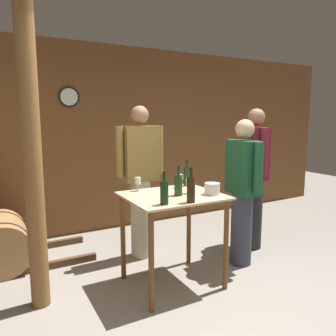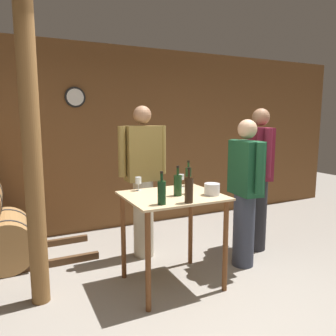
{
  "view_description": "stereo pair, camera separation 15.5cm",
  "coord_description": "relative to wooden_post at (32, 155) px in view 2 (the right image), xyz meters",
  "views": [
    {
      "loc": [
        -1.67,
        -2.1,
        1.66
      ],
      "look_at": [
        -0.14,
        0.71,
        1.17
      ],
      "focal_mm": 35.0,
      "sensor_mm": 36.0,
      "label": 1
    },
    {
      "loc": [
        -1.53,
        -2.17,
        1.66
      ],
      "look_at": [
        -0.14,
        0.71,
        1.17
      ],
      "focal_mm": 35.0,
      "sensor_mm": 36.0,
      "label": 2
    }
  ],
  "objects": [
    {
      "name": "ground_plane",
      "position": [
        1.37,
        -0.84,
        -1.35
      ],
      "size": [
        14.0,
        14.0,
        0.0
      ],
      "primitive_type": "plane",
      "color": "gray"
    },
    {
      "name": "back_wall",
      "position": [
        1.36,
        1.72,
        0.0
      ],
      "size": [
        8.4,
        0.08,
        2.7
      ],
      "color": "brown",
      "rests_on": "ground_plane"
    },
    {
      "name": "tasting_table",
      "position": [
        1.23,
        -0.24,
        -0.61
      ],
      "size": [
        0.92,
        0.79,
        0.92
      ],
      "color": "#D1B284",
      "rests_on": "ground_plane"
    },
    {
      "name": "wooden_post",
      "position": [
        0.0,
        0.0,
        0.0
      ],
      "size": [
        0.16,
        0.16,
        2.7
      ],
      "color": "brown",
      "rests_on": "ground_plane"
    },
    {
      "name": "wine_bottle_far_left",
      "position": [
        0.98,
        -0.52,
        -0.32
      ],
      "size": [
        0.07,
        0.07,
        0.29
      ],
      "color": "black",
      "rests_on": "tasting_table"
    },
    {
      "name": "wine_bottle_left",
      "position": [
        1.22,
        -0.57,
        -0.31
      ],
      "size": [
        0.08,
        0.08,
        0.32
      ],
      "color": "black",
      "rests_on": "tasting_table"
    },
    {
      "name": "wine_bottle_center",
      "position": [
        1.26,
        -0.29,
        -0.32
      ],
      "size": [
        0.08,
        0.08,
        0.29
      ],
      "color": "#193819",
      "rests_on": "tasting_table"
    },
    {
      "name": "wine_bottle_right",
      "position": [
        1.57,
        0.07,
        -0.32
      ],
      "size": [
        0.07,
        0.07,
        0.28
      ],
      "color": "#193819",
      "rests_on": "tasting_table"
    },
    {
      "name": "wine_glass_near_left",
      "position": [
        0.99,
        0.09,
        -0.33
      ],
      "size": [
        0.06,
        0.06,
        0.14
      ],
      "color": "silver",
      "rests_on": "tasting_table"
    },
    {
      "name": "wine_glass_near_center",
      "position": [
        1.39,
        -0.27,
        -0.32
      ],
      "size": [
        0.07,
        0.07,
        0.14
      ],
      "color": "silver",
      "rests_on": "tasting_table"
    },
    {
      "name": "wine_glass_near_right",
      "position": [
        1.45,
        0.01,
        -0.32
      ],
      "size": [
        0.06,
        0.06,
        0.15
      ],
      "color": "silver",
      "rests_on": "tasting_table"
    },
    {
      "name": "ice_bucket",
      "position": [
        1.57,
        -0.41,
        -0.37
      ],
      "size": [
        0.15,
        0.15,
        0.11
      ],
      "color": "silver",
      "rests_on": "tasting_table"
    },
    {
      "name": "person_host",
      "position": [
        2.14,
        -0.2,
        -0.48
      ],
      "size": [
        0.25,
        0.59,
        1.65
      ],
      "color": "#333847",
      "rests_on": "ground_plane"
    },
    {
      "name": "person_visitor_with_scarf",
      "position": [
        2.59,
        0.1,
        -0.41
      ],
      "size": [
        0.34,
        0.56,
        1.78
      ],
      "color": "#232328",
      "rests_on": "ground_plane"
    },
    {
      "name": "person_visitor_bearded",
      "position": [
        1.22,
        0.53,
        -0.39
      ],
      "size": [
        0.59,
        0.24,
        1.8
      ],
      "color": "#B7AD93",
      "rests_on": "ground_plane"
    }
  ]
}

